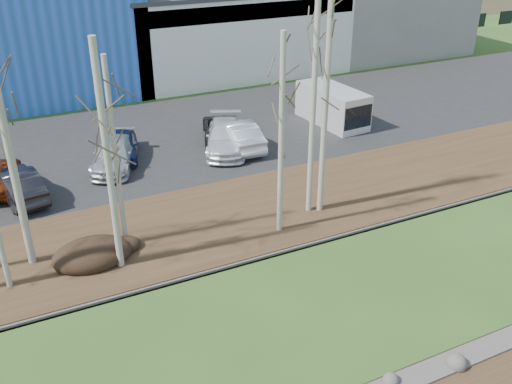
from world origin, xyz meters
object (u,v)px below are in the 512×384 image
car_3 (114,154)px  car_5 (238,134)px  car_1 (19,184)px  car_7 (226,137)px  van_white (334,107)px  car_4 (122,146)px  car_6 (222,128)px

car_3 → car_5: bearing=19.2°
car_3 → car_5: (7.02, -0.45, 0.09)m
car_1 → car_5: bearing=175.8°
car_1 → car_7: 11.31m
car_5 → van_white: 7.23m
car_4 → car_6: size_ratio=0.87×
car_4 → car_3: bearing=-107.4°
car_5 → van_white: size_ratio=0.92×
van_white → car_4: bearing=173.7°
car_6 → car_5: bearing=117.2°
car_1 → car_3: bearing=-171.2°
car_5 → car_7: 0.75m
car_6 → van_white: bearing=-167.1°
car_3 → car_5: size_ratio=1.01×
car_5 → car_1: bearing=9.1°
car_4 → car_6: 6.13m
car_5 → car_6: 1.78m
car_6 → van_white: size_ratio=0.88×
car_7 → car_1: bearing=-150.0°
car_4 → van_white: bearing=13.2°
car_6 → van_white: (7.41, -0.82, 0.48)m
car_6 → car_1: bearing=33.5°
car_4 → car_5: (6.37, -1.47, 0.11)m
car_1 → van_white: 19.28m
car_3 → car_6: size_ratio=1.05×
car_1 → car_3: size_ratio=0.91×
car_4 → van_white: 13.55m
car_3 → van_white: size_ratio=0.93×
car_4 → van_white: van_white is taller
car_1 → car_5: car_5 is taller
car_4 → car_7: car_7 is taller
car_1 → van_white: size_ratio=0.85×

